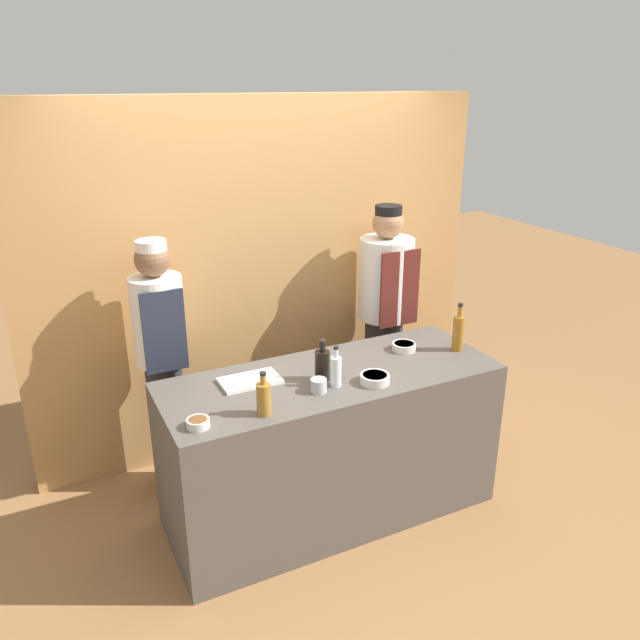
{
  "coord_description": "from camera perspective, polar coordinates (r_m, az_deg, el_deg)",
  "views": [
    {
      "loc": [
        -1.47,
        -2.81,
        2.48
      ],
      "look_at": [
        0.0,
        0.15,
        1.2
      ],
      "focal_mm": 35.0,
      "sensor_mm": 36.0,
      "label": 1
    }
  ],
  "objects": [
    {
      "name": "ground_plane",
      "position": [
        4.02,
        0.96,
        -16.93
      ],
      "size": [
        14.0,
        14.0,
        0.0
      ],
      "primitive_type": "plane",
      "color": "olive"
    },
    {
      "name": "cabinet_wall",
      "position": [
        4.32,
        -5.38,
        3.83
      ],
      "size": [
        3.2,
        0.18,
        2.4
      ],
      "color": "#B7844C",
      "rests_on": "ground_plane"
    },
    {
      "name": "counter",
      "position": [
        3.75,
        1.01,
        -11.36
      ],
      "size": [
        1.93,
        0.73,
        0.92
      ],
      "color": "#514C47",
      "rests_on": "ground_plane"
    },
    {
      "name": "sauce_bowl_orange",
      "position": [
        3.44,
        5.03,
        -5.32
      ],
      "size": [
        0.16,
        0.16,
        0.05
      ],
      "color": "silver",
      "rests_on": "counter"
    },
    {
      "name": "sauce_bowl_red",
      "position": [
        3.86,
        7.68,
        -2.39
      ],
      "size": [
        0.15,
        0.15,
        0.04
      ],
      "color": "silver",
      "rests_on": "counter"
    },
    {
      "name": "sauce_bowl_brown",
      "position": [
        3.07,
        -11.09,
        -9.21
      ],
      "size": [
        0.11,
        0.11,
        0.04
      ],
      "color": "silver",
      "rests_on": "counter"
    },
    {
      "name": "cutting_board",
      "position": [
        3.46,
        -6.42,
        -5.53
      ],
      "size": [
        0.33,
        0.19,
        0.02
      ],
      "color": "white",
      "rests_on": "counter"
    },
    {
      "name": "bottle_soy",
      "position": [
        3.43,
        0.22,
        -4.09
      ],
      "size": [
        0.08,
        0.08,
        0.24
      ],
      "color": "black",
      "rests_on": "counter"
    },
    {
      "name": "bottle_vinegar",
      "position": [
        3.1,
        -5.17,
        -7.11
      ],
      "size": [
        0.07,
        0.07,
        0.23
      ],
      "color": "olive",
      "rests_on": "counter"
    },
    {
      "name": "bottle_amber",
      "position": [
        3.89,
        12.52,
        -1.07
      ],
      "size": [
        0.07,
        0.07,
        0.3
      ],
      "color": "#9E661E",
      "rests_on": "counter"
    },
    {
      "name": "bottle_clear",
      "position": [
        3.36,
        1.45,
        -4.64
      ],
      "size": [
        0.06,
        0.06,
        0.23
      ],
      "color": "silver",
      "rests_on": "counter"
    },
    {
      "name": "cup_steel",
      "position": [
        3.32,
        -0.13,
        -6.01
      ],
      "size": [
        0.09,
        0.09,
        0.08
      ],
      "color": "#B7B7BC",
      "rests_on": "counter"
    },
    {
      "name": "chef_left",
      "position": [
        3.91,
        -14.23,
        -3.39
      ],
      "size": [
        0.31,
        0.31,
        1.63
      ],
      "color": "#28282D",
      "rests_on": "ground_plane"
    },
    {
      "name": "chef_right",
      "position": [
        4.46,
        5.93,
        0.49
      ],
      "size": [
        0.38,
        0.38,
        1.69
      ],
      "color": "#28282D",
      "rests_on": "ground_plane"
    }
  ]
}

